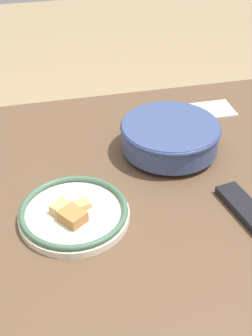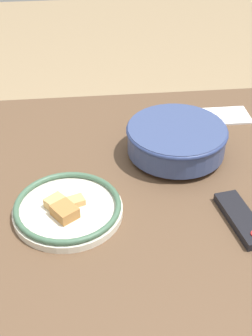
% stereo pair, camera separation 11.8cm
% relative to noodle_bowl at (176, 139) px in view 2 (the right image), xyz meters
% --- Properties ---
extents(dining_table, '(1.51, 1.02, 0.73)m').
position_rel_noodle_bowl_xyz_m(dining_table, '(0.21, 0.14, -0.12)').
color(dining_table, brown).
rests_on(dining_table, ground_plane).
extents(noodle_bowl, '(0.27, 0.27, 0.09)m').
position_rel_noodle_bowl_xyz_m(noodle_bowl, '(0.00, 0.00, 0.00)').
color(noodle_bowl, '#384775').
rests_on(noodle_bowl, dining_table).
extents(food_plate, '(0.26, 0.26, 0.05)m').
position_rel_noodle_bowl_xyz_m(food_plate, '(0.30, 0.21, -0.04)').
color(food_plate, silver).
rests_on(food_plate, dining_table).
extents(tv_remote, '(0.09, 0.19, 0.02)m').
position_rel_noodle_bowl_xyz_m(tv_remote, '(-0.10, 0.28, -0.04)').
color(tv_remote, black).
rests_on(tv_remote, dining_table).
extents(folded_napkin, '(0.15, 0.10, 0.01)m').
position_rel_noodle_bowl_xyz_m(folded_napkin, '(-0.20, -0.19, -0.05)').
color(folded_napkin, white).
rests_on(folded_napkin, dining_table).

